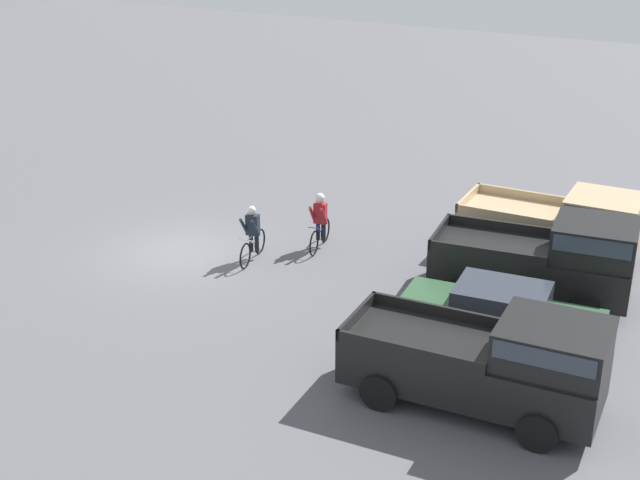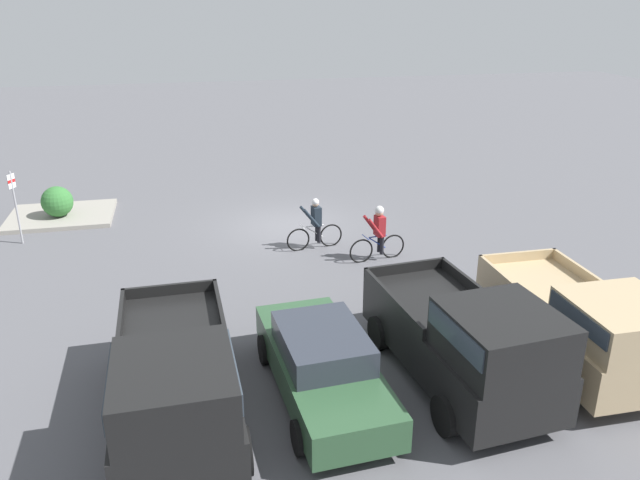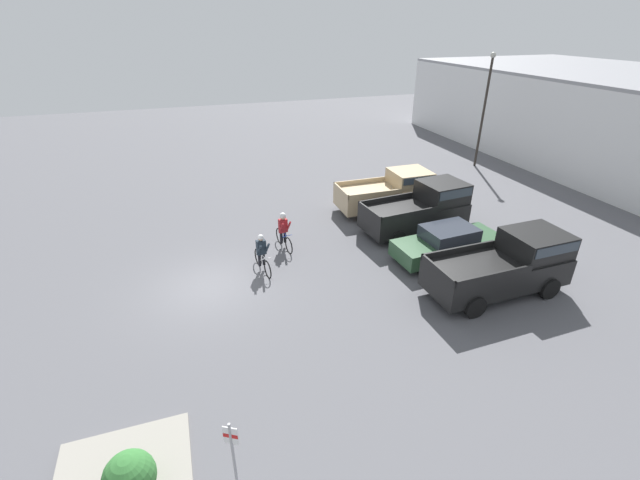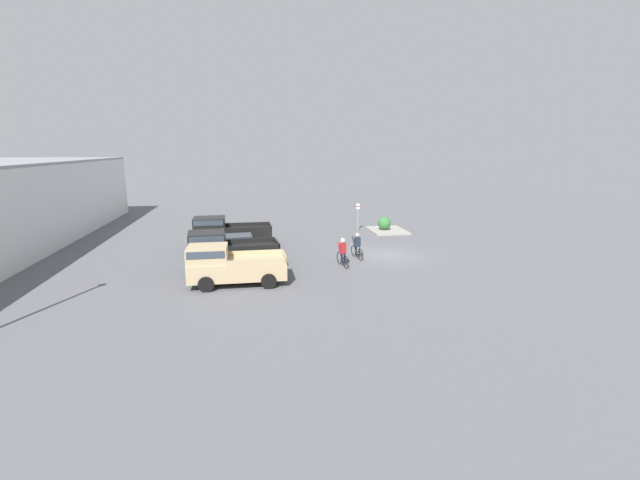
% 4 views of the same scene
% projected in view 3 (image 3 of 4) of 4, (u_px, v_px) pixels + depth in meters
% --- Properties ---
extents(ground_plane, '(80.00, 80.00, 0.00)m').
position_uv_depth(ground_plane, '(209.00, 286.00, 16.49)').
color(ground_plane, '#56565B').
extents(pickup_truck_0, '(2.32, 4.95, 2.06)m').
position_uv_depth(pickup_truck_0, '(391.00, 191.00, 22.71)').
color(pickup_truck_0, tan).
rests_on(pickup_truck_0, ground_plane).
extents(pickup_truck_1, '(2.64, 5.21, 2.28)m').
position_uv_depth(pickup_truck_1, '(423.00, 207.00, 20.43)').
color(pickup_truck_1, black).
rests_on(pickup_truck_1, ground_plane).
extents(sedan_0, '(2.16, 4.83, 1.47)m').
position_uv_depth(sedan_0, '(448.00, 243.00, 18.11)').
color(sedan_0, '#2D5133').
rests_on(sedan_0, ground_plane).
extents(pickup_truck_2, '(2.35, 5.35, 2.23)m').
position_uv_depth(pickup_truck_2, '(508.00, 264.00, 15.75)').
color(pickup_truck_2, black).
rests_on(pickup_truck_2, ground_plane).
extents(cyclist_0, '(1.84, 0.52, 1.67)m').
position_uv_depth(cyclist_0, '(262.00, 253.00, 17.15)').
color(cyclist_0, black).
rests_on(cyclist_0, ground_plane).
extents(cyclist_1, '(1.81, 0.52, 1.74)m').
position_uv_depth(cyclist_1, '(283.00, 230.00, 18.88)').
color(cyclist_1, black).
rests_on(cyclist_1, ground_plane).
extents(fire_lane_sign, '(0.17, 0.27, 2.41)m').
position_uv_depth(fire_lane_sign, '(234.00, 457.00, 8.44)').
color(fire_lane_sign, '#9E9EA3').
rests_on(fire_lane_sign, ground_plane).
extents(lamppost, '(0.36, 0.36, 7.36)m').
position_uv_depth(lamppost, '(485.00, 103.00, 28.19)').
color(lamppost, '#2D2823').
rests_on(lamppost, ground_plane).
extents(shrub, '(1.09, 1.09, 1.09)m').
position_uv_depth(shrub, '(129.00, 477.00, 8.88)').
color(shrub, '#337033').
rests_on(shrub, curb_island).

